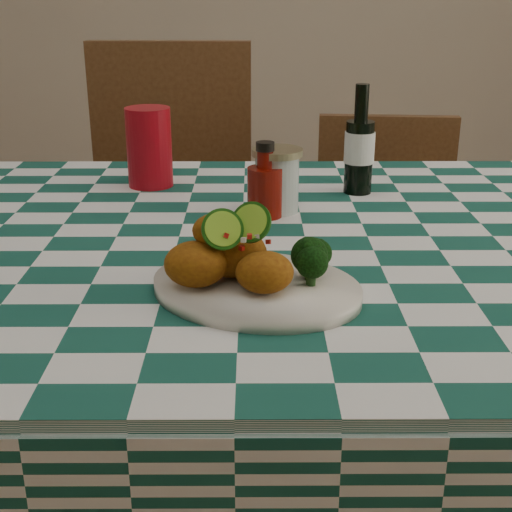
{
  "coord_description": "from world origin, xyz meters",
  "views": [
    {
      "loc": [
        0.02,
        -1.1,
        1.17
      ],
      "look_at": [
        0.02,
        -0.23,
        0.84
      ],
      "focal_mm": 50.0,
      "sensor_mm": 36.0,
      "label": 1
    }
  ],
  "objects_px": {
    "dining_table": "(244,439)",
    "fried_chicken_pile": "(240,247)",
    "mason_jar": "(277,180)",
    "red_tumbler": "(149,147)",
    "wooden_chair_right": "(385,281)",
    "wooden_chair_left": "(165,238)",
    "ketchup_bottle": "(265,180)",
    "beer_bottle": "(360,140)",
    "plate": "(256,288)"
  },
  "relations": [
    {
      "from": "dining_table",
      "to": "fried_chicken_pile",
      "type": "relative_size",
      "value": 10.66
    },
    {
      "from": "red_tumbler",
      "to": "ketchup_bottle",
      "type": "distance_m",
      "value": 0.31
    },
    {
      "from": "plate",
      "to": "wooden_chair_right",
      "type": "relative_size",
      "value": 0.34
    },
    {
      "from": "fried_chicken_pile",
      "to": "beer_bottle",
      "type": "xyz_separation_m",
      "value": [
        0.22,
        0.49,
        0.04
      ]
    },
    {
      "from": "dining_table",
      "to": "wooden_chair_left",
      "type": "distance_m",
      "value": 0.81
    },
    {
      "from": "fried_chicken_pile",
      "to": "wooden_chair_left",
      "type": "bearing_deg",
      "value": 102.88
    },
    {
      "from": "red_tumbler",
      "to": "ketchup_bottle",
      "type": "height_order",
      "value": "red_tumbler"
    },
    {
      "from": "beer_bottle",
      "to": "wooden_chair_left",
      "type": "bearing_deg",
      "value": 131.56
    },
    {
      "from": "mason_jar",
      "to": "wooden_chair_right",
      "type": "distance_m",
      "value": 0.76
    },
    {
      "from": "dining_table",
      "to": "wooden_chair_right",
      "type": "height_order",
      "value": "wooden_chair_right"
    },
    {
      "from": "ketchup_bottle",
      "to": "mason_jar",
      "type": "distance_m",
      "value": 0.04
    },
    {
      "from": "plate",
      "to": "fried_chicken_pile",
      "type": "relative_size",
      "value": 1.83
    },
    {
      "from": "mason_jar",
      "to": "red_tumbler",
      "type": "bearing_deg",
      "value": 145.3
    },
    {
      "from": "plate",
      "to": "ketchup_bottle",
      "type": "height_order",
      "value": "ketchup_bottle"
    },
    {
      "from": "fried_chicken_pile",
      "to": "ketchup_bottle",
      "type": "distance_m",
      "value": 0.34
    },
    {
      "from": "mason_jar",
      "to": "beer_bottle",
      "type": "xyz_separation_m",
      "value": [
        0.16,
        0.12,
        0.05
      ]
    },
    {
      "from": "wooden_chair_right",
      "to": "plate",
      "type": "bearing_deg",
      "value": -106.43
    },
    {
      "from": "plate",
      "to": "beer_bottle",
      "type": "relative_size",
      "value": 1.36
    },
    {
      "from": "ketchup_bottle",
      "to": "beer_bottle",
      "type": "relative_size",
      "value": 0.63
    },
    {
      "from": "dining_table",
      "to": "fried_chicken_pile",
      "type": "xyz_separation_m",
      "value": [
        0.0,
        -0.23,
        0.46
      ]
    },
    {
      "from": "beer_bottle",
      "to": "fried_chicken_pile",
      "type": "bearing_deg",
      "value": -114.36
    },
    {
      "from": "dining_table",
      "to": "ketchup_bottle",
      "type": "relative_size",
      "value": 12.52
    },
    {
      "from": "plate",
      "to": "red_tumbler",
      "type": "height_order",
      "value": "red_tumbler"
    },
    {
      "from": "fried_chicken_pile",
      "to": "red_tumbler",
      "type": "xyz_separation_m",
      "value": [
        -0.19,
        0.54,
        0.01
      ]
    },
    {
      "from": "mason_jar",
      "to": "wooden_chair_right",
      "type": "height_order",
      "value": "mason_jar"
    },
    {
      "from": "plate",
      "to": "beer_bottle",
      "type": "distance_m",
      "value": 0.54
    },
    {
      "from": "dining_table",
      "to": "wooden_chair_right",
      "type": "xyz_separation_m",
      "value": [
        0.38,
        0.68,
        0.02
      ]
    },
    {
      "from": "plate",
      "to": "wooden_chair_right",
      "type": "distance_m",
      "value": 1.05
    },
    {
      "from": "fried_chicken_pile",
      "to": "wooden_chair_right",
      "type": "height_order",
      "value": "fried_chicken_pile"
    },
    {
      "from": "dining_table",
      "to": "plate",
      "type": "relative_size",
      "value": 5.83
    },
    {
      "from": "dining_table",
      "to": "beer_bottle",
      "type": "height_order",
      "value": "beer_bottle"
    },
    {
      "from": "fried_chicken_pile",
      "to": "ketchup_bottle",
      "type": "bearing_deg",
      "value": 83.68
    },
    {
      "from": "wooden_chair_right",
      "to": "dining_table",
      "type": "bearing_deg",
      "value": -114.11
    },
    {
      "from": "fried_chicken_pile",
      "to": "wooden_chair_right",
      "type": "xyz_separation_m",
      "value": [
        0.37,
        0.91,
        -0.44
      ]
    },
    {
      "from": "ketchup_bottle",
      "to": "wooden_chair_left",
      "type": "bearing_deg",
      "value": 111.98
    },
    {
      "from": "fried_chicken_pile",
      "to": "beer_bottle",
      "type": "height_order",
      "value": "beer_bottle"
    },
    {
      "from": "fried_chicken_pile",
      "to": "wooden_chair_left",
      "type": "distance_m",
      "value": 1.08
    },
    {
      "from": "dining_table",
      "to": "fried_chicken_pile",
      "type": "height_order",
      "value": "fried_chicken_pile"
    },
    {
      "from": "red_tumbler",
      "to": "wooden_chair_left",
      "type": "bearing_deg",
      "value": 94.73
    },
    {
      "from": "wooden_chair_right",
      "to": "wooden_chair_left",
      "type": "bearing_deg",
      "value": 176.59
    },
    {
      "from": "wooden_chair_left",
      "to": "red_tumbler",
      "type": "bearing_deg",
      "value": -83.29
    },
    {
      "from": "wooden_chair_left",
      "to": "ketchup_bottle",
      "type": "bearing_deg",
      "value": -66.04
    },
    {
      "from": "fried_chicken_pile",
      "to": "red_tumbler",
      "type": "bearing_deg",
      "value": 109.35
    },
    {
      "from": "mason_jar",
      "to": "wooden_chair_right",
      "type": "relative_size",
      "value": 0.14
    },
    {
      "from": "mason_jar",
      "to": "beer_bottle",
      "type": "height_order",
      "value": "beer_bottle"
    },
    {
      "from": "dining_table",
      "to": "red_tumbler",
      "type": "distance_m",
      "value": 0.6
    },
    {
      "from": "red_tumbler",
      "to": "plate",
      "type": "bearing_deg",
      "value": -68.74
    },
    {
      "from": "beer_bottle",
      "to": "red_tumbler",
      "type": "bearing_deg",
      "value": 172.81
    },
    {
      "from": "fried_chicken_pile",
      "to": "ketchup_bottle",
      "type": "height_order",
      "value": "ketchup_bottle"
    },
    {
      "from": "plate",
      "to": "fried_chicken_pile",
      "type": "height_order",
      "value": "fried_chicken_pile"
    }
  ]
}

